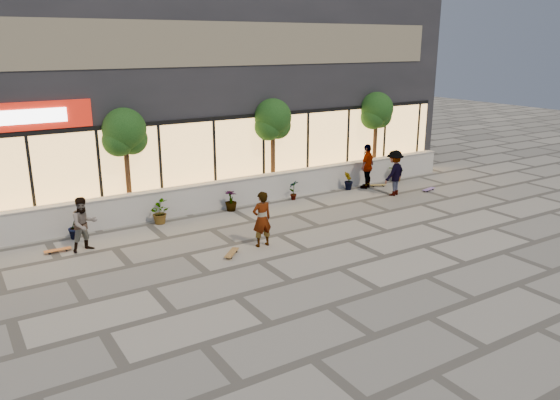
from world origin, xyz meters
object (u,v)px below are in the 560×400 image
skater_left (84,224)px  skater_right_near (367,166)px  skater_center (262,219)px  skater_right_far (394,173)px  tree_mideast (273,122)px  skateboard_center (232,253)px  skateboard_left (58,250)px  skateboard_right_far (429,189)px  tree_midwest (125,135)px  skateboard_right_near (378,185)px  tree_east (376,113)px

skater_left → skater_right_near: bearing=-6.0°
skater_center → skater_right_far: skater_right_far is taller
tree_mideast → skater_right_near: bearing=-19.9°
skateboard_center → skateboard_left: bearing=100.0°
tree_mideast → skater_left: 8.81m
skateboard_right_far → skater_left: bearing=163.5°
tree_midwest → skateboard_right_near: (10.45, -1.50, -2.91)m
skater_left → skateboard_right_near: size_ratio=2.27×
skateboard_left → skater_right_far: bearing=-1.4°
tree_mideast → skateboard_center: size_ratio=5.27×
tree_mideast → skater_right_near: size_ratio=2.04×
skateboard_right_far → skateboard_left: bearing=162.6°
tree_east → skater_right_near: size_ratio=2.04×
skater_center → skateboard_right_far: skater_center is taller
skateboard_center → skater_left: bearing=97.4°
skater_left → skateboard_left: skater_left is taller
skater_right_far → skateboard_right_near: skater_right_far is taller
skater_left → skater_right_far: (12.21, -0.32, 0.10)m
skater_center → skater_right_far: bearing=-163.0°
skateboard_center → skateboard_right_far: skateboard_center is taller
skater_right_near → skateboard_left: skater_right_near is taller
skater_center → skateboard_right_near: (7.91, 3.52, -0.80)m
tree_east → skateboard_left: tree_east is taller
skater_left → skateboard_left: 1.12m
tree_mideast → skater_left: (-8.16, -2.53, -2.15)m
skater_right_far → skateboard_right_far: (1.73, -0.33, -0.86)m
skater_right_far → skateboard_center: skater_right_far is taller
skateboard_center → skater_center: bearing=-35.3°
tree_mideast → tree_east: size_ratio=1.00×
tree_mideast → skateboard_right_near: (4.45, -1.50, -2.91)m
skateboard_right_near → skateboard_right_far: 2.15m
skater_left → tree_east: bearing=-0.9°
skater_center → skateboard_center: 1.42m
skater_left → skateboard_left: bearing=148.1°
skateboard_left → skater_center: bearing=-25.6°
tree_mideast → skater_center: (-3.46, -5.02, -2.11)m
skater_center → skateboard_right_near: 8.70m
skateboard_center → tree_midwest: bearing=59.5°
tree_midwest → skateboard_left: tree_midwest is taller
skater_center → skater_right_near: 8.18m
skateboard_center → skater_right_far: bearing=-30.0°
skateboard_left → skateboard_right_far: 14.75m
skater_left → skater_right_far: 12.21m
tree_midwest → skater_left: tree_midwest is taller
skater_right_near → skateboard_center: size_ratio=2.59×
tree_mideast → tree_midwest: bearing=180.0°
tree_east → skater_right_near: bearing=-139.4°
skater_center → skater_left: bearing=-27.0°
tree_midwest → skater_right_near: 10.17m
tree_east → skater_center: size_ratio=2.25×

